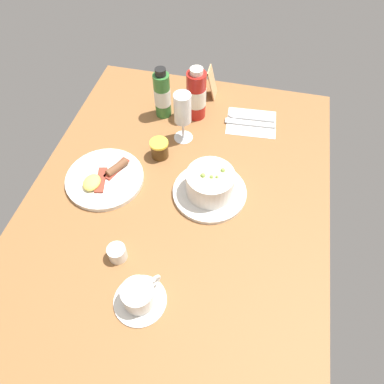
{
  "coord_description": "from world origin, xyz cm",
  "views": [
    {
      "loc": [
        -54.64,
        -16.96,
        80.67
      ],
      "look_at": [
        -2.85,
        -4.98,
        8.09
      ],
      "focal_mm": 32.82,
      "sensor_mm": 36.0,
      "label": 1
    }
  ],
  "objects_px": {
    "sauce_bottle_green": "(162,95)",
    "menu_card": "(209,82)",
    "cutlery_setting": "(250,122)",
    "jam_jar": "(160,149)",
    "wine_glass": "(183,111)",
    "breakfast_plate": "(104,178)",
    "coffee_cup": "(139,296)",
    "porridge_bowl": "(210,185)",
    "creamer_jug": "(118,253)",
    "sauce_bottle_red": "(196,95)"
  },
  "relations": [
    {
      "from": "creamer_jug",
      "to": "wine_glass",
      "type": "height_order",
      "value": "wine_glass"
    },
    {
      "from": "breakfast_plate",
      "to": "porridge_bowl",
      "type": "bearing_deg",
      "value": -85.8
    },
    {
      "from": "sauce_bottle_green",
      "to": "menu_card",
      "type": "bearing_deg",
      "value": -43.98
    },
    {
      "from": "sauce_bottle_red",
      "to": "menu_card",
      "type": "relative_size",
      "value": 1.67
    },
    {
      "from": "creamer_jug",
      "to": "jam_jar",
      "type": "height_order",
      "value": "jam_jar"
    },
    {
      "from": "coffee_cup",
      "to": "breakfast_plate",
      "type": "bearing_deg",
      "value": 33.79
    },
    {
      "from": "coffee_cup",
      "to": "creamer_jug",
      "type": "distance_m",
      "value": 0.13
    },
    {
      "from": "wine_glass",
      "to": "jam_jar",
      "type": "relative_size",
      "value": 2.93
    },
    {
      "from": "porridge_bowl",
      "to": "creamer_jug",
      "type": "xyz_separation_m",
      "value": [
        -0.24,
        0.18,
        -0.02
      ]
    },
    {
      "from": "porridge_bowl",
      "to": "sauce_bottle_red",
      "type": "bearing_deg",
      "value": 19.29
    },
    {
      "from": "porridge_bowl",
      "to": "wine_glass",
      "type": "xyz_separation_m",
      "value": [
        0.2,
        0.13,
        0.07
      ]
    },
    {
      "from": "coffee_cup",
      "to": "breakfast_plate",
      "type": "relative_size",
      "value": 0.55
    },
    {
      "from": "porridge_bowl",
      "to": "breakfast_plate",
      "type": "distance_m",
      "value": 0.31
    },
    {
      "from": "wine_glass",
      "to": "porridge_bowl",
      "type": "bearing_deg",
      "value": -147.75
    },
    {
      "from": "breakfast_plate",
      "to": "sauce_bottle_green",
      "type": "bearing_deg",
      "value": -15.76
    },
    {
      "from": "wine_glass",
      "to": "sauce_bottle_green",
      "type": "distance_m",
      "value": 0.14
    },
    {
      "from": "creamer_jug",
      "to": "breakfast_plate",
      "type": "height_order",
      "value": "creamer_jug"
    },
    {
      "from": "coffee_cup",
      "to": "wine_glass",
      "type": "bearing_deg",
      "value": 3.22
    },
    {
      "from": "sauce_bottle_green",
      "to": "menu_card",
      "type": "distance_m",
      "value": 0.18
    },
    {
      "from": "coffee_cup",
      "to": "creamer_jug",
      "type": "relative_size",
      "value": 2.22
    },
    {
      "from": "jam_jar",
      "to": "coffee_cup",
      "type": "bearing_deg",
      "value": -169.65
    },
    {
      "from": "cutlery_setting",
      "to": "coffee_cup",
      "type": "bearing_deg",
      "value": 165.55
    },
    {
      "from": "jam_jar",
      "to": "sauce_bottle_red",
      "type": "bearing_deg",
      "value": -18.19
    },
    {
      "from": "coffee_cup",
      "to": "sauce_bottle_red",
      "type": "relative_size",
      "value": 0.69
    },
    {
      "from": "porridge_bowl",
      "to": "menu_card",
      "type": "relative_size",
      "value": 1.94
    },
    {
      "from": "porridge_bowl",
      "to": "coffee_cup",
      "type": "xyz_separation_m",
      "value": [
        -0.34,
        0.1,
        -0.01
      ]
    },
    {
      "from": "cutlery_setting",
      "to": "sauce_bottle_green",
      "type": "xyz_separation_m",
      "value": [
        -0.02,
        0.29,
        0.08
      ]
    },
    {
      "from": "breakfast_plate",
      "to": "cutlery_setting",
      "type": "bearing_deg",
      "value": -48.25
    },
    {
      "from": "coffee_cup",
      "to": "jam_jar",
      "type": "relative_size",
      "value": 2.15
    },
    {
      "from": "coffee_cup",
      "to": "menu_card",
      "type": "height_order",
      "value": "menu_card"
    },
    {
      "from": "wine_glass",
      "to": "menu_card",
      "type": "height_order",
      "value": "wine_glass"
    },
    {
      "from": "jam_jar",
      "to": "breakfast_plate",
      "type": "bearing_deg",
      "value": 135.04
    },
    {
      "from": "jam_jar",
      "to": "cutlery_setting",
      "type": "bearing_deg",
      "value": -50.09
    },
    {
      "from": "coffee_cup",
      "to": "breakfast_plate",
      "type": "xyz_separation_m",
      "value": [
        0.32,
        0.21,
        -0.02
      ]
    },
    {
      "from": "cutlery_setting",
      "to": "jam_jar",
      "type": "xyz_separation_m",
      "value": [
        -0.21,
        0.25,
        0.03
      ]
    },
    {
      "from": "cutlery_setting",
      "to": "creamer_jug",
      "type": "relative_size",
      "value": 3.09
    },
    {
      "from": "jam_jar",
      "to": "breakfast_plate",
      "type": "xyz_separation_m",
      "value": [
        -0.13,
        0.13,
        -0.02
      ]
    },
    {
      "from": "cutlery_setting",
      "to": "jam_jar",
      "type": "height_order",
      "value": "jam_jar"
    },
    {
      "from": "cutlery_setting",
      "to": "menu_card",
      "type": "distance_m",
      "value": 0.2
    },
    {
      "from": "jam_jar",
      "to": "sauce_bottle_green",
      "type": "height_order",
      "value": "sauce_bottle_green"
    },
    {
      "from": "jam_jar",
      "to": "menu_card",
      "type": "relative_size",
      "value": 0.53
    },
    {
      "from": "sauce_bottle_green",
      "to": "sauce_bottle_red",
      "type": "bearing_deg",
      "value": -80.35
    },
    {
      "from": "sauce_bottle_red",
      "to": "menu_card",
      "type": "height_order",
      "value": "sauce_bottle_red"
    },
    {
      "from": "creamer_jug",
      "to": "sauce_bottle_red",
      "type": "height_order",
      "value": "sauce_bottle_red"
    },
    {
      "from": "sauce_bottle_red",
      "to": "jam_jar",
      "type": "bearing_deg",
      "value": 161.81
    },
    {
      "from": "cutlery_setting",
      "to": "jam_jar",
      "type": "relative_size",
      "value": 2.99
    },
    {
      "from": "creamer_jug",
      "to": "menu_card",
      "type": "distance_m",
      "value": 0.68
    },
    {
      "from": "porridge_bowl",
      "to": "sauce_bottle_red",
      "type": "height_order",
      "value": "sauce_bottle_red"
    },
    {
      "from": "wine_glass",
      "to": "sauce_bottle_red",
      "type": "distance_m",
      "value": 0.12
    },
    {
      "from": "coffee_cup",
      "to": "menu_card",
      "type": "relative_size",
      "value": 1.15
    }
  ]
}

